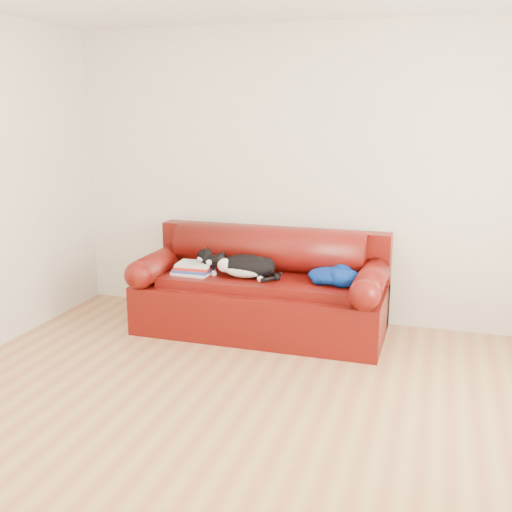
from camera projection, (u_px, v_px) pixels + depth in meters
The scene contains 7 objects.
ground at pixel (240, 417), 3.74m from camera, with size 4.50×4.50×0.00m, color #985C3C.
room_shell at pixel (260, 148), 3.33m from camera, with size 4.52×4.02×2.61m.
sofa_base at pixel (261, 305), 5.16m from camera, with size 2.10×0.90×0.50m.
sofa_back at pixel (269, 264), 5.32m from camera, with size 2.10×1.01×0.88m.
book_stack at pixel (194, 268), 5.14m from camera, with size 0.33×0.26×0.10m.
cat at pixel (246, 267), 5.02m from camera, with size 0.68×0.31×0.24m.
blanket at pixel (333, 275), 4.88m from camera, with size 0.48×0.48×0.14m.
Camera 1 is at (1.11, -3.21, 1.87)m, focal length 42.00 mm.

